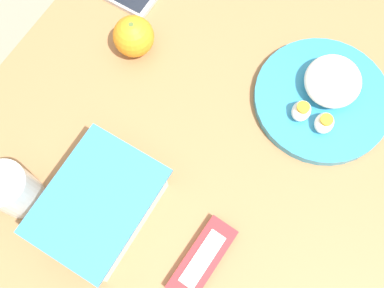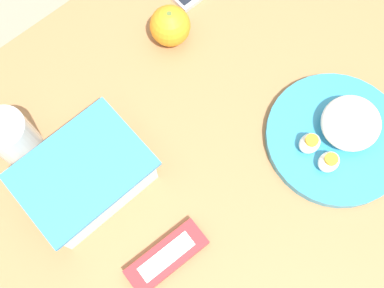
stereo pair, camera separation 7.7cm
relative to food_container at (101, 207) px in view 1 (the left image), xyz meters
name	(u,v)px [view 1 (the left image)]	position (x,y,z in m)	size (l,w,h in m)	color
ground_plane	(211,218)	(0.21, -0.12, -0.79)	(10.00, 10.00, 0.00)	gray
table	(224,162)	(0.21, -0.12, -0.15)	(0.93, 0.90, 0.75)	#996B42
food_container	(101,207)	(0.00, 0.00, 0.00)	(0.20, 0.15, 0.09)	white
orange_fruit	(134,36)	(0.29, 0.13, 0.00)	(0.08, 0.08, 0.08)	orange
rice_plate	(325,95)	(0.38, -0.22, -0.02)	(0.25, 0.25, 0.07)	teal
candy_bar	(202,259)	(0.02, -0.18, -0.03)	(0.14, 0.06, 0.02)	#B7282D
drinking_glass	(13,190)	(-0.05, 0.14, 0.01)	(0.08, 0.08, 0.10)	silver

